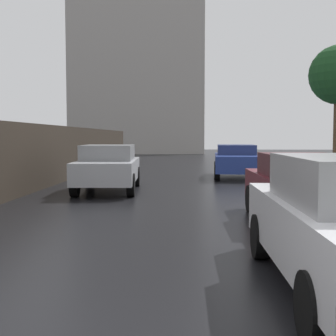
% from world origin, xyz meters
% --- Properties ---
extents(car_blue_near_kerb, '(2.02, 4.43, 1.39)m').
position_xyz_m(car_blue_near_kerb, '(2.60, 16.65, 0.74)').
color(car_blue_near_kerb, navy).
rests_on(car_blue_near_kerb, ground).
extents(car_maroon_far_ahead, '(1.77, 3.89, 1.39)m').
position_xyz_m(car_maroon_far_ahead, '(2.81, 6.37, 0.72)').
color(car_maroon_far_ahead, maroon).
rests_on(car_maroon_far_ahead, ground).
extents(car_silver_behind_camera, '(2.04, 4.31, 1.47)m').
position_xyz_m(car_silver_behind_camera, '(-1.96, 11.50, 0.78)').
color(car_silver_behind_camera, '#B2B5BA').
rests_on(car_silver_behind_camera, ground).
extents(distant_tower, '(14.40, 11.48, 28.07)m').
position_xyz_m(distant_tower, '(-5.12, 47.16, 14.03)').
color(distant_tower, '#9E9993').
rests_on(distant_tower, ground).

